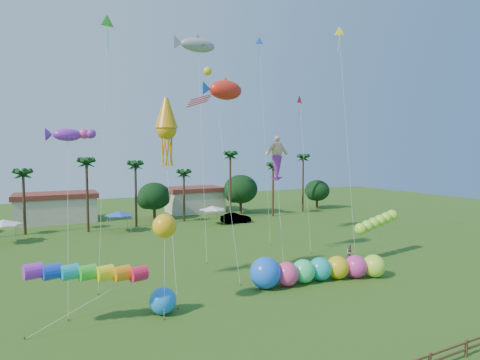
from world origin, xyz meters
name	(u,v)px	position (x,y,z in m)	size (l,w,h in m)	color
ground	(311,334)	(0.00, 0.00, 0.00)	(160.00, 160.00, 0.00)	#285116
tree_line	(171,194)	(3.57, 44.00, 4.28)	(69.46, 8.91, 11.00)	#3A2819
buildings_row	(125,206)	(-3.09, 50.00, 2.00)	(35.00, 7.00, 4.00)	beige
tent_row	(120,214)	(-6.00, 36.33, 2.75)	(31.00, 4.00, 0.60)	white
car_b	(236,218)	(12.09, 35.95, 0.80)	(1.69, 4.84, 1.60)	#4C4C54
spectator_b	(350,252)	(13.45, 11.16, 0.88)	(0.85, 0.67, 1.76)	gray
caterpillar_inflatable	(314,270)	(6.00, 7.50, 1.10)	(12.86, 4.45, 2.62)	#F03F86
blue_ball	(163,301)	(-7.53, 6.98, 0.94)	(1.88, 1.88, 1.88)	#1A7FF2
rainbow_tube	(110,278)	(-11.08, 6.55, 3.25)	(8.62, 1.46, 3.75)	#F81B47
green_worm	(360,229)	(14.32, 10.61, 3.40)	(9.41, 3.02, 4.13)	#9FF737
orange_ball_kite	(165,226)	(-7.33, 6.98, 6.22)	(1.95, 2.04, 7.06)	#FFB314
merman_kite	(277,162)	(7.59, 16.29, 10.38)	(3.07, 5.44, 12.74)	tan
fish_kite	(226,90)	(0.84, 14.76, 17.28)	(5.18, 6.49, 18.32)	red
shark_kite	(198,45)	(1.15, 23.22, 23.67)	(5.59, 7.73, 24.66)	#8F969C
squid_kite	(166,129)	(-5.86, 11.55, 13.18)	(2.35, 5.53, 15.81)	orange
lobster_kite	(67,135)	(-13.13, 12.13, 12.60)	(3.66, 4.70, 13.27)	purple
delta_kite_red	(300,103)	(12.43, 18.98, 17.29)	(1.51, 4.12, 18.19)	red
delta_kite_yellow	(340,36)	(15.51, 15.75, 24.61)	(1.24, 4.49, 25.71)	#FEF51A
delta_kite_green	(107,26)	(-9.56, 16.69, 22.32)	(2.44, 4.29, 23.32)	green
delta_kite_blue	(260,46)	(9.90, 24.32, 24.90)	(1.17, 4.04, 26.12)	blue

